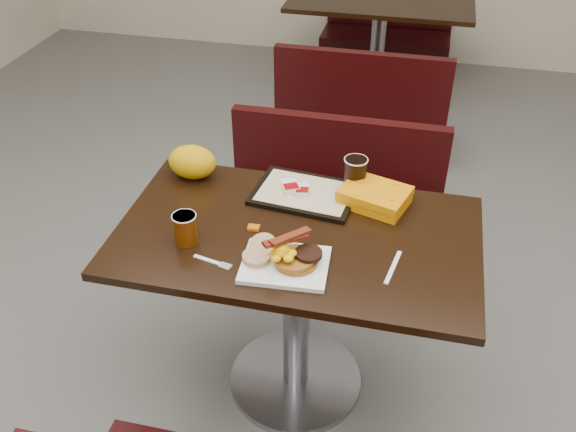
% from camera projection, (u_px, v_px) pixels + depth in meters
% --- Properties ---
extents(floor, '(6.00, 7.00, 0.01)m').
position_uv_depth(floor, '(296.00, 381.00, 2.53)').
color(floor, '#65635E').
rests_on(floor, ground).
extents(table_near, '(1.20, 0.70, 0.75)m').
position_uv_depth(table_near, '(296.00, 314.00, 2.31)').
color(table_near, black).
rests_on(table_near, floor).
extents(bench_near_n, '(1.00, 0.46, 0.72)m').
position_uv_depth(bench_near_n, '(329.00, 210.00, 2.87)').
color(bench_near_n, black).
rests_on(bench_near_n, floor).
extents(table_far, '(1.20, 0.70, 0.75)m').
position_uv_depth(table_far, '(377.00, 53.00, 4.36)').
color(table_far, black).
rests_on(table_far, floor).
extents(bench_far_s, '(1.00, 0.46, 0.72)m').
position_uv_depth(bench_far_s, '(364.00, 98.00, 3.82)').
color(bench_far_s, black).
rests_on(bench_far_s, floor).
extents(bench_far_n, '(1.00, 0.46, 0.72)m').
position_uv_depth(bench_far_n, '(387.00, 22.00, 4.92)').
color(bench_far_n, black).
rests_on(bench_far_n, floor).
extents(platter, '(0.28, 0.22, 0.02)m').
position_uv_depth(platter, '(285.00, 265.00, 1.94)').
color(platter, white).
rests_on(platter, table_near).
extents(pancake_stack, '(0.17, 0.17, 0.03)m').
position_uv_depth(pancake_stack, '(296.00, 259.00, 1.93)').
color(pancake_stack, '#975E19').
rests_on(pancake_stack, platter).
extents(sausage_patty, '(0.10, 0.10, 0.01)m').
position_uv_depth(sausage_patty, '(309.00, 254.00, 1.92)').
color(sausage_patty, black).
rests_on(sausage_patty, pancake_stack).
extents(scrambled_eggs, '(0.11, 0.10, 0.05)m').
position_uv_depth(scrambled_eggs, '(281.00, 252.00, 1.90)').
color(scrambled_eggs, '#F3A804').
rests_on(scrambled_eggs, pancake_stack).
extents(bacon_strips, '(0.16, 0.15, 0.01)m').
position_uv_depth(bacon_strips, '(286.00, 239.00, 1.91)').
color(bacon_strips, '#4D050B').
rests_on(bacon_strips, scrambled_eggs).
extents(muffin_bottom, '(0.09, 0.09, 0.02)m').
position_uv_depth(muffin_bottom, '(256.00, 257.00, 1.95)').
color(muffin_bottom, tan).
rests_on(muffin_bottom, platter).
extents(muffin_top, '(0.11, 0.11, 0.05)m').
position_uv_depth(muffin_top, '(263.00, 246.00, 1.97)').
color(muffin_top, tan).
rests_on(muffin_top, platter).
extents(coffee_cup_near, '(0.09, 0.09, 0.10)m').
position_uv_depth(coffee_cup_near, '(185.00, 229.00, 2.02)').
color(coffee_cup_near, '#823B04').
rests_on(coffee_cup_near, table_near).
extents(fork, '(0.13, 0.05, 0.00)m').
position_uv_depth(fork, '(207.00, 260.00, 1.97)').
color(fork, white).
rests_on(fork, table_near).
extents(knife, '(0.04, 0.16, 0.00)m').
position_uv_depth(knife, '(393.00, 267.00, 1.94)').
color(knife, white).
rests_on(knife, table_near).
extents(condiment_syrup, '(0.04, 0.03, 0.01)m').
position_uv_depth(condiment_syrup, '(254.00, 228.00, 2.10)').
color(condiment_syrup, '#C55308').
rests_on(condiment_syrup, table_near).
extents(tray, '(0.39, 0.29, 0.02)m').
position_uv_depth(tray, '(305.00, 194.00, 2.26)').
color(tray, black).
rests_on(tray, table_near).
extents(hashbrown_sleeve_left, '(0.09, 0.10, 0.02)m').
position_uv_depth(hashbrown_sleeve_left, '(290.00, 186.00, 2.27)').
color(hashbrown_sleeve_left, silver).
rests_on(hashbrown_sleeve_left, tray).
extents(hashbrown_sleeve_right, '(0.06, 0.08, 0.02)m').
position_uv_depth(hashbrown_sleeve_right, '(302.00, 190.00, 2.25)').
color(hashbrown_sleeve_right, silver).
rests_on(hashbrown_sleeve_right, tray).
extents(coffee_cup_far, '(0.10, 0.10, 0.11)m').
position_uv_depth(coffee_cup_far, '(355.00, 173.00, 2.26)').
color(coffee_cup_far, black).
rests_on(coffee_cup_far, tray).
extents(clamshell, '(0.27, 0.23, 0.06)m').
position_uv_depth(clamshell, '(375.00, 197.00, 2.21)').
color(clamshell, orange).
rests_on(clamshell, table_near).
extents(paper_bag, '(0.20, 0.15, 0.13)m').
position_uv_depth(paper_bag, '(192.00, 162.00, 2.34)').
color(paper_bag, '#D0A506').
rests_on(paper_bag, table_near).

